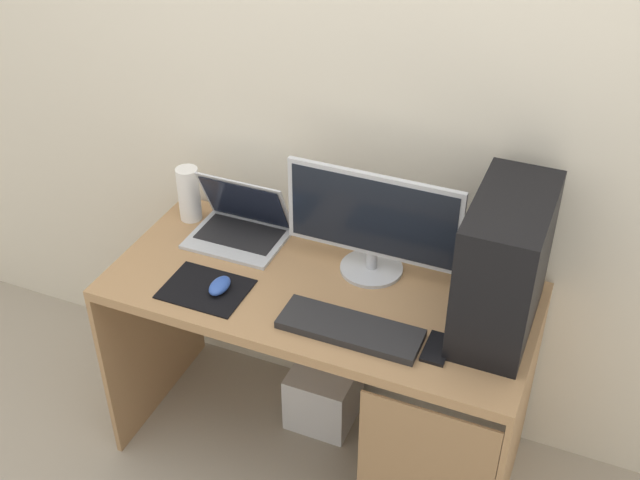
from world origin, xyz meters
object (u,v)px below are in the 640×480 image
keyboard (350,329)px  cell_phone (437,348)px  pc_tower (504,265)px  subwoofer (324,394)px  monitor (373,224)px  speaker (189,194)px  mouse_left (220,286)px  laptop (240,226)px

keyboard → cell_phone: bearing=5.8°
pc_tower → subwoofer: size_ratio=1.82×
monitor → keyboard: size_ratio=1.33×
monitor → speaker: monitor is taller
speaker → mouse_left: speaker is taller
pc_tower → laptop: 0.92m
subwoofer → monitor: bearing=-0.2°
cell_phone → keyboard: bearing=-174.2°
keyboard → mouse_left: mouse_left is taller
monitor → cell_phone: size_ratio=4.29×
mouse_left → subwoofer: (0.23, 0.28, -0.64)m
mouse_left → subwoofer: size_ratio=0.41×
subwoofer → speaker: bearing=174.8°
laptop → mouse_left: 0.30m
cell_phone → subwoofer: 0.82m
monitor → cell_phone: (0.30, -0.27, -0.18)m
monitor → laptop: bearing=178.3°
pc_tower → monitor: 0.43m
laptop → subwoofer: size_ratio=1.34×
keyboard → mouse_left: bearing=177.4°
cell_phone → mouse_left: bearing=-179.5°
laptop → cell_phone: bearing=-20.3°
monitor → subwoofer: bearing=179.8°
pc_tower → speaker: size_ratio=2.16×
monitor → mouse_left: bearing=-144.9°
subwoofer → cell_phone: bearing=-30.7°
subwoofer → pc_tower: bearing=-9.4°
subwoofer → mouse_left: bearing=-130.1°
cell_phone → subwoofer: (-0.46, 0.27, -0.62)m
speaker → pc_tower: bearing=-7.4°
keyboard → cell_phone: (0.25, 0.03, -0.01)m
keyboard → subwoofer: 0.73m
pc_tower → keyboard: pc_tower is taller
pc_tower → monitor: (-0.42, 0.10, -0.03)m
monitor → keyboard: 0.35m
pc_tower → keyboard: 0.47m
pc_tower → cell_phone: (-0.12, -0.18, -0.21)m
pc_tower → laptop: pc_tower is taller
monitor → speaker: (-0.69, 0.05, -0.08)m
laptop → keyboard: laptop is taller
pc_tower → subwoofer: (-0.58, 0.10, -0.83)m
mouse_left → pc_tower: bearing=12.5°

